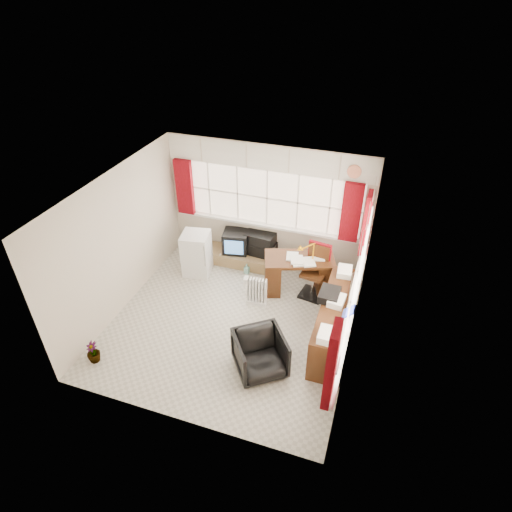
{
  "coord_description": "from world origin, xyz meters",
  "views": [
    {
      "loc": [
        2.13,
        -5.02,
        5.16
      ],
      "look_at": [
        0.26,
        0.55,
        1.1
      ],
      "focal_mm": 30.0,
      "sensor_mm": 36.0,
      "label": 1
    }
  ],
  "objects": [
    {
      "name": "spray_bottle_a",
      "position": [
        -0.84,
        1.53,
        0.14
      ],
      "size": [
        0.12,
        0.12,
        0.27
      ],
      "primitive_type": "imported",
      "rotation": [
        0.0,
        0.0,
        0.15
      ],
      "color": "white",
      "rests_on": "ground"
    },
    {
      "name": "curtains",
      "position": [
        0.92,
        0.93,
        1.46
      ],
      "size": [
        3.83,
        3.83,
        1.15
      ],
      "color": "maroon",
      "rests_on": "room_walls"
    },
    {
      "name": "office_chair",
      "position": [
        0.78,
        -0.82,
        0.34
      ],
      "size": [
        1.01,
        1.02,
        0.67
      ],
      "primitive_type": "imported",
      "rotation": [
        0.0,
        0.0,
        0.63
      ],
      "color": "black",
      "rests_on": "ground"
    },
    {
      "name": "spray_bottle_b",
      "position": [
        -0.24,
        1.44,
        0.1
      ],
      "size": [
        0.1,
        0.11,
        0.21
      ],
      "primitive_type": "imported",
      "rotation": [
        0.0,
        0.0,
        -0.1
      ],
      "color": "#8BCFC0",
      "rests_on": "ground"
    },
    {
      "name": "task_chair",
      "position": [
        1.17,
        1.29,
        0.55
      ],
      "size": [
        0.5,
        0.52,
        1.04
      ],
      "color": "black",
      "rests_on": "ground"
    },
    {
      "name": "tv_bench",
      "position": [
        -0.55,
        1.72,
        0.12
      ],
      "size": [
        1.4,
        0.5,
        0.25
      ],
      "primitive_type": "cube",
      "color": "#A48852",
      "rests_on": "ground"
    },
    {
      "name": "crt_tv",
      "position": [
        -0.59,
        1.77,
        0.47
      ],
      "size": [
        0.57,
        0.54,
        0.45
      ],
      "color": "black",
      "rests_on": "tv_bench"
    },
    {
      "name": "radiator",
      "position": [
        0.24,
        0.62,
        0.23
      ],
      "size": [
        0.38,
        0.17,
        0.56
      ],
      "color": "white",
      "rests_on": "ground"
    },
    {
      "name": "room_walls",
      "position": [
        0.0,
        0.0,
        1.5
      ],
      "size": [
        4.0,
        4.0,
        4.0
      ],
      "color": "beige",
      "rests_on": "ground"
    },
    {
      "name": "window_back",
      "position": [
        0.0,
        1.94,
        0.95
      ],
      "size": [
        3.7,
        0.12,
        3.6
      ],
      "color": "#FAE1C6",
      "rests_on": "room_walls"
    },
    {
      "name": "ground",
      "position": [
        0.0,
        0.0,
        0.0
      ],
      "size": [
        4.0,
        4.0,
        0.0
      ],
      "primitive_type": "plane",
      "color": "beige",
      "rests_on": "ground"
    },
    {
      "name": "desk_lamp",
      "position": [
        1.09,
        1.26,
        1.0
      ],
      "size": [
        0.14,
        0.12,
        0.4
      ],
      "color": "#FFAC0A",
      "rests_on": "desk"
    },
    {
      "name": "window_right",
      "position": [
        1.94,
        0.0,
        0.95
      ],
      "size": [
        0.12,
        3.7,
        3.6
      ],
      "color": "#FAE1C6",
      "rests_on": "room_walls"
    },
    {
      "name": "desk",
      "position": [
        0.85,
        1.26,
        0.4
      ],
      "size": [
        1.39,
        0.99,
        0.76
      ],
      "color": "#492411",
      "rests_on": "ground"
    },
    {
      "name": "mini_fridge",
      "position": [
        -1.19,
        1.18,
        0.44
      ],
      "size": [
        0.6,
        0.6,
        0.88
      ],
      "color": "white",
      "rests_on": "ground"
    },
    {
      "name": "file_tray",
      "position": [
        1.57,
        0.29,
        0.82
      ],
      "size": [
        0.32,
        0.41,
        0.13
      ],
      "primitive_type": "cube",
      "rotation": [
        0.0,
        0.0,
        -0.03
      ],
      "color": "black",
      "rests_on": "credenza"
    },
    {
      "name": "hifi_stack",
      "position": [
        -0.1,
        1.87,
        0.47
      ],
      "size": [
        0.68,
        0.47,
        0.46
      ],
      "color": "black",
      "rests_on": "tv_bench"
    },
    {
      "name": "overhead_cabinets",
      "position": [
        0.98,
        0.98,
        2.25
      ],
      "size": [
        3.98,
        3.98,
        0.48
      ],
      "color": "white",
      "rests_on": "room_walls"
    },
    {
      "name": "credenza",
      "position": [
        1.73,
        0.2,
        0.39
      ],
      "size": [
        0.5,
        2.0,
        0.85
      ],
      "color": "#492411",
      "rests_on": "ground"
    },
    {
      "name": "flower_vase",
      "position": [
        -1.72,
        -1.47,
        0.19
      ],
      "size": [
        0.27,
        0.27,
        0.37
      ],
      "primitive_type": "imported",
      "rotation": [
        0.0,
        0.0,
        -0.38
      ],
      "color": "black",
      "rests_on": "ground"
    }
  ]
}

